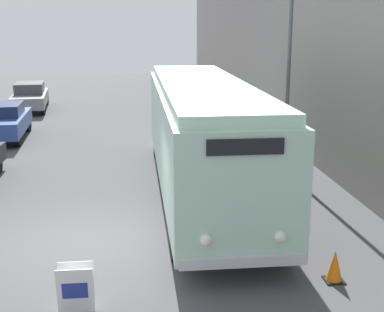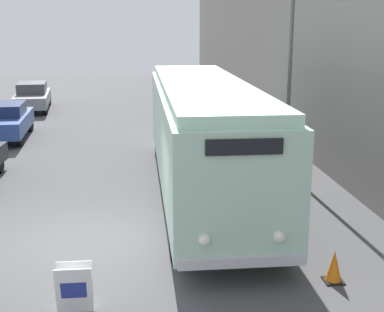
{
  "view_description": "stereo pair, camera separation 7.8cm",
  "coord_description": "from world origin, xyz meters",
  "px_view_note": "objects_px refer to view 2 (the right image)",
  "views": [
    {
      "loc": [
        1.1,
        -11.16,
        4.73
      ],
      "look_at": [
        2.35,
        0.35,
        1.82
      ],
      "focal_mm": 50.0,
      "sensor_mm": 36.0,
      "label": 1
    },
    {
      "loc": [
        1.18,
        -11.17,
        4.73
      ],
      "look_at": [
        2.35,
        0.35,
        1.82
      ],
      "focal_mm": 50.0,
      "sensor_mm": 36.0,
      "label": 2
    }
  ],
  "objects_px": {
    "sign_board": "(74,290)",
    "streetlamp": "(292,32)",
    "parked_car_mid": "(4,121)",
    "traffic_cone": "(334,267)",
    "vintage_bus": "(203,132)",
    "parked_car_far": "(32,96)"
  },
  "relations": [
    {
      "from": "parked_car_mid",
      "to": "traffic_cone",
      "type": "height_order",
      "value": "parked_car_mid"
    },
    {
      "from": "sign_board",
      "to": "parked_car_mid",
      "type": "bearing_deg",
      "value": 107.19
    },
    {
      "from": "streetlamp",
      "to": "parked_car_mid",
      "type": "height_order",
      "value": "streetlamp"
    },
    {
      "from": "sign_board",
      "to": "traffic_cone",
      "type": "relative_size",
      "value": 1.4
    },
    {
      "from": "streetlamp",
      "to": "parked_car_far",
      "type": "distance_m",
      "value": 17.53
    },
    {
      "from": "vintage_bus",
      "to": "parked_car_far",
      "type": "relative_size",
      "value": 2.34
    },
    {
      "from": "parked_car_mid",
      "to": "parked_car_far",
      "type": "distance_m",
      "value": 7.53
    },
    {
      "from": "sign_board",
      "to": "streetlamp",
      "type": "height_order",
      "value": "streetlamp"
    },
    {
      "from": "sign_board",
      "to": "streetlamp",
      "type": "distance_m",
      "value": 10.84
    },
    {
      "from": "vintage_bus",
      "to": "sign_board",
      "type": "relative_size",
      "value": 13.38
    },
    {
      "from": "parked_car_mid",
      "to": "traffic_cone",
      "type": "bearing_deg",
      "value": -59.49
    },
    {
      "from": "parked_car_mid",
      "to": "sign_board",
      "type": "bearing_deg",
      "value": -76.07
    },
    {
      "from": "streetlamp",
      "to": "parked_car_far",
      "type": "relative_size",
      "value": 1.4
    },
    {
      "from": "streetlamp",
      "to": "parked_car_mid",
      "type": "relative_size",
      "value": 1.54
    },
    {
      "from": "sign_board",
      "to": "traffic_cone",
      "type": "bearing_deg",
      "value": 7.59
    },
    {
      "from": "streetlamp",
      "to": "parked_car_far",
      "type": "bearing_deg",
      "value": 127.77
    },
    {
      "from": "vintage_bus",
      "to": "sign_board",
      "type": "xyz_separation_m",
      "value": [
        -2.9,
        -6.14,
        -1.37
      ]
    },
    {
      "from": "streetlamp",
      "to": "parked_car_mid",
      "type": "distance_m",
      "value": 12.46
    },
    {
      "from": "streetlamp",
      "to": "sign_board",
      "type": "bearing_deg",
      "value": -125.62
    },
    {
      "from": "parked_car_mid",
      "to": "streetlamp",
      "type": "bearing_deg",
      "value": -33.68
    },
    {
      "from": "vintage_bus",
      "to": "parked_car_mid",
      "type": "bearing_deg",
      "value": 132.1
    },
    {
      "from": "vintage_bus",
      "to": "traffic_cone",
      "type": "bearing_deg",
      "value": -72.01
    }
  ]
}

